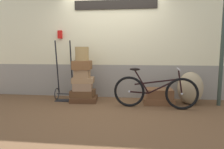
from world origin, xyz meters
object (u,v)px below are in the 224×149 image
suitcase_3 (83,80)px  bicycle (154,92)px  suitcase_1 (83,93)px  suitcase_7 (159,93)px  suitcase_2 (83,86)px  wicker_basket (82,54)px  burlap_sack (190,88)px  suitcase_6 (159,101)px  suitcase_4 (82,73)px  luggage_trolley (65,86)px  suitcase_5 (82,65)px  suitcase_0 (84,99)px

suitcase_3 → bicycle: bicycle is taller
bicycle → suitcase_1: bearing=166.8°
suitcase_7 → suitcase_3: bearing=178.8°
suitcase_2 → wicker_basket: wicker_basket is taller
suitcase_2 → burlap_sack: (2.43, 0.06, 0.00)m
suitcase_2 → suitcase_6: bearing=-6.8°
suitcase_4 → luggage_trolley: luggage_trolley is taller
luggage_trolley → burlap_sack: size_ratio=1.97×
suitcase_7 → wicker_basket: bearing=178.6°
suitcase_3 → suitcase_5: (-0.02, -0.01, 0.35)m
suitcase_0 → suitcase_7: 1.74m
suitcase_0 → suitcase_4: size_ratio=1.78×
suitcase_5 → suitcase_3: bearing=39.9°
suitcase_5 → luggage_trolley: 0.71m
wicker_basket → luggage_trolley: size_ratio=0.22×
suitcase_3 → wicker_basket: (-0.02, 0.01, 0.61)m
bicycle → suitcase_0: bearing=167.2°
suitcase_3 → wicker_basket: 0.61m
suitcase_5 → wicker_basket: size_ratio=1.32×
burlap_sack → luggage_trolley: bearing=179.4°
suitcase_4 → luggage_trolley: bearing=167.2°
suitcase_0 → wicker_basket: 1.06m
suitcase_6 → bicycle: bicycle is taller
suitcase_7 → luggage_trolley: size_ratio=0.40×
suitcase_1 → suitcase_4: 0.47m
luggage_trolley → bicycle: 2.14m
suitcase_5 → suitcase_7: (1.76, 0.01, -0.62)m
suitcase_0 → suitcase_6: 1.72m
suitcase_4 → suitcase_5: suitcase_5 is taller
suitcase_2 → suitcase_1: bearing=101.4°
suitcase_6 → suitcase_5: bearing=-179.8°
suitcase_6 → burlap_sack: bearing=5.8°
suitcase_7 → wicker_basket: 1.97m
suitcase_2 → bicycle: (1.61, -0.36, -0.01)m
suitcase_7 → luggage_trolley: 2.24m
suitcase_1 → wicker_basket: size_ratio=1.66×
suitcase_2 → suitcase_6: suitcase_2 is taller
suitcase_4 → burlap_sack: size_ratio=0.47×
suitcase_7 → burlap_sack: size_ratio=0.79×
suitcase_0 → bicycle: size_ratio=0.35×
bicycle → luggage_trolley: bearing=167.8°
bicycle → wicker_basket: bearing=167.1°
suitcase_0 → burlap_sack: bearing=-3.4°
suitcase_4 → suitcase_3: bearing=58.7°
suitcase_3 → burlap_sack: 2.43m
suitcase_4 → bicycle: size_ratio=0.20×
bicycle → suitcase_5: bearing=167.7°
suitcase_3 → suitcase_4: size_ratio=1.46×
suitcase_5 → suitcase_6: size_ratio=0.63×
suitcase_7 → suitcase_1: bearing=178.4°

